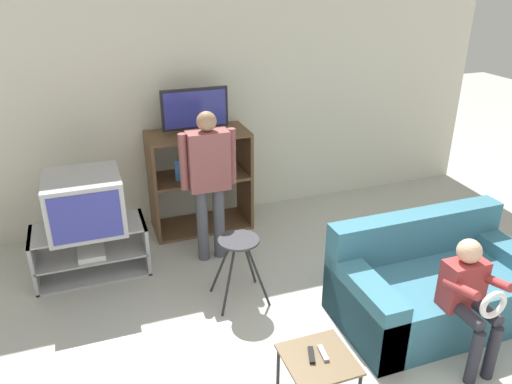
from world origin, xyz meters
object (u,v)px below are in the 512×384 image
(television_flat, at_px, (195,112))
(snack_table, at_px, (318,363))
(folding_stool, at_px, (239,250))
(person_standing_adult, at_px, (209,174))
(media_shelf, at_px, (200,180))
(remote_control_white, at_px, (323,353))
(television_main, at_px, (85,203))
(remote_control_black, at_px, (311,355))
(tv_stand, at_px, (91,251))
(person_seated_child, at_px, (470,294))
(couch, at_px, (433,286))

(television_flat, xyz_separation_m, snack_table, (0.13, -2.65, -0.99))
(folding_stool, bearing_deg, person_standing_adult, 93.65)
(media_shelf, height_order, remote_control_white, media_shelf)
(television_main, bearing_deg, folding_stool, -35.29)
(media_shelf, distance_m, remote_control_black, 2.62)
(tv_stand, distance_m, remote_control_black, 2.40)
(person_seated_child, bearing_deg, television_main, 139.82)
(television_flat, bearing_deg, media_shelf, -36.42)
(tv_stand, relative_size, remote_control_black, 7.05)
(person_standing_adult, bearing_deg, tv_stand, 175.23)
(television_flat, bearing_deg, folding_stool, -90.17)
(tv_stand, relative_size, television_main, 1.56)
(tv_stand, xyz_separation_m, remote_control_black, (1.27, -2.04, 0.13))
(television_flat, xyz_separation_m, person_standing_adult, (-0.05, -0.67, -0.41))
(media_shelf, distance_m, television_flat, 0.75)
(tv_stand, height_order, person_standing_adult, person_standing_adult)
(media_shelf, xyz_separation_m, television_flat, (-0.01, 0.01, 0.75))
(folding_stool, bearing_deg, television_flat, 89.83)
(television_flat, distance_m, person_standing_adult, 0.79)
(folding_stool, distance_m, person_seated_child, 1.79)
(snack_table, bearing_deg, television_flat, 92.83)
(remote_control_white, bearing_deg, media_shelf, 100.51)
(person_standing_adult, bearing_deg, couch, -45.27)
(media_shelf, distance_m, folding_stool, 1.40)
(television_flat, relative_size, remote_control_black, 4.74)
(television_main, relative_size, folding_stool, 1.09)
(remote_control_white, distance_m, person_standing_adult, 2.04)
(media_shelf, bearing_deg, person_standing_adult, -95.40)
(media_shelf, height_order, snack_table, media_shelf)
(person_standing_adult, relative_size, person_seated_child, 1.55)
(television_flat, height_order, person_standing_adult, television_flat)
(tv_stand, bearing_deg, folding_stool, -35.48)
(television_main, bearing_deg, person_seated_child, -40.18)
(television_main, height_order, remote_control_black, television_main)
(couch, relative_size, person_seated_child, 1.65)
(remote_control_white, bearing_deg, snack_table, -146.25)
(person_standing_adult, bearing_deg, television_main, 175.77)
(tv_stand, xyz_separation_m, remote_control_white, (1.35, -2.05, 0.13))
(snack_table, distance_m, person_standing_adult, 2.07)
(person_seated_child, bearing_deg, couch, 75.44)
(folding_stool, bearing_deg, tv_stand, 144.52)
(television_main, distance_m, person_seated_child, 3.21)
(television_main, relative_size, media_shelf, 0.60)
(couch, bearing_deg, folding_stool, 152.51)
(tv_stand, height_order, remote_control_white, tv_stand)
(person_seated_child, bearing_deg, snack_table, 179.63)
(folding_stool, distance_m, remote_control_white, 1.23)
(remote_control_black, height_order, couch, couch)
(television_main, relative_size, remote_control_white, 4.52)
(folding_stool, height_order, person_standing_adult, person_standing_adult)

